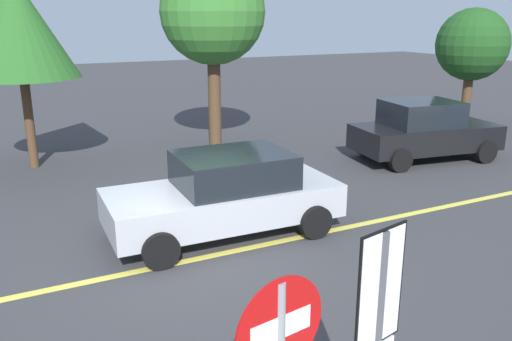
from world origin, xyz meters
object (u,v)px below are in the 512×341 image
object	(u,v)px
tree_centre_verge	(18,27)
tree_right_verge	(213,13)
car_silver_near_curb	(226,194)
speed_limit_sign	(378,318)
car_black_approaching	(424,131)
tree_left_verge	(472,45)

from	to	relation	value
tree_centre_verge	tree_right_verge	distance (m)	5.38
car_silver_near_curb	tree_right_verge	bearing A→B (deg)	69.47
speed_limit_sign	tree_right_verge	size ratio (longest dim) A/B	0.44
car_black_approaching	tree_centre_verge	size ratio (longest dim) A/B	0.85
car_black_approaching	tree_left_verge	world-z (taller)	tree_left_verge
car_black_approaching	car_silver_near_curb	bearing A→B (deg)	-161.44
car_silver_near_curb	tree_left_verge	bearing A→B (deg)	24.22
tree_left_verge	speed_limit_sign	bearing A→B (deg)	-139.81
car_silver_near_curb	tree_left_verge	distance (m)	13.61
car_silver_near_curb	tree_right_verge	xyz separation A→B (m)	(2.44, 6.52, 3.31)
car_black_approaching	tree_right_verge	size ratio (longest dim) A/B	0.76
speed_limit_sign	tree_centre_verge	distance (m)	12.74
car_silver_near_curb	tree_right_verge	distance (m)	7.71
tree_right_verge	speed_limit_sign	bearing A→B (deg)	-106.47
speed_limit_sign	tree_left_verge	distance (m)	17.68
tree_left_verge	tree_right_verge	distance (m)	9.93
speed_limit_sign	tree_centre_verge	xyz separation A→B (m)	(-1.71, 12.47, 1.98)
speed_limit_sign	tree_right_verge	world-z (taller)	tree_right_verge
car_silver_near_curb	tree_left_verge	xyz separation A→B (m)	(12.25, 5.51, 2.17)
speed_limit_sign	car_silver_near_curb	distance (m)	6.07
speed_limit_sign	car_black_approaching	distance (m)	11.89
tree_left_verge	tree_centre_verge	world-z (taller)	tree_centre_verge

